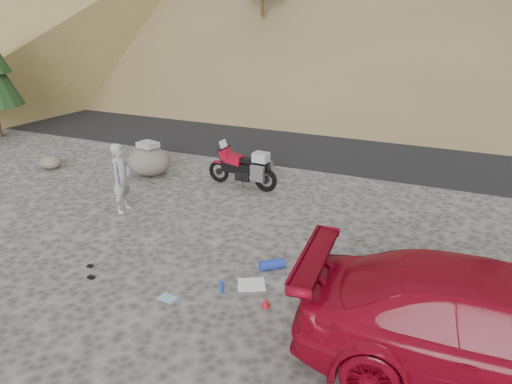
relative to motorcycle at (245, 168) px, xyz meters
The scene contains 14 objects.
ground 3.43m from the motorcycle, 89.56° to the right, with size 140.00×140.00×0.00m, color #3C3A38.
road 5.65m from the motorcycle, 89.74° to the left, with size 120.00×7.00×0.05m, color black.
motorcycle is the anchor object (origin of this frame).
man 3.52m from the motorcycle, 127.48° to the right, with size 0.65×0.42×1.77m, color #98999E.
red_car 8.55m from the motorcycle, 40.85° to the right, with size 2.31×5.69×1.65m, color maroon.
boulder 3.11m from the motorcycle, behind, with size 1.69×1.59×1.05m.
small_rock 6.40m from the motorcycle, behind, with size 0.73×0.66×0.42m.
gear_white_cloth 5.22m from the motorcycle, 63.95° to the right, with size 0.51×0.46×0.02m, color white.
gear_blue_mat 4.66m from the motorcycle, 58.57° to the right, with size 0.20×0.20×0.50m, color #1B35A7.
gear_bottle 5.47m from the motorcycle, 69.84° to the right, with size 0.08×0.08×0.23m, color #1B35A7.
gear_funnel 5.94m from the motorcycle, 61.74° to the right, with size 0.15×0.15×0.19m, color #BA0C16.
gear_glove_a 5.75m from the motorcycle, 96.80° to the right, with size 0.13×0.09×0.04m, color black.
gear_glove_b 5.47m from the motorcycle, 100.52° to the right, with size 0.11×0.08×0.04m, color black.
gear_blue_cloth 5.81m from the motorcycle, 79.30° to the right, with size 0.32×0.23×0.01m, color #86B0CF.
Camera 1 is at (5.59, -8.71, 5.13)m, focal length 35.00 mm.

